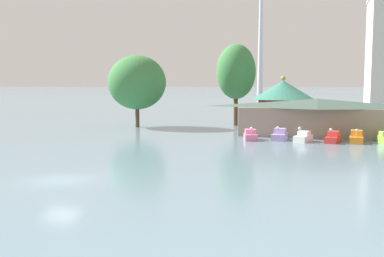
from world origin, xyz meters
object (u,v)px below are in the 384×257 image
object	(u,v)px
pedal_boat_pink	(250,136)
shoreline_tree_tall_left	(137,82)
pedal_boat_red	(333,138)
pedal_boat_orange	(356,138)
boathouse	(317,117)
green_roof_pavilion	(283,102)
pedal_boat_lavender	(280,135)
shoreline_tree_mid	(236,72)
pedal_boat_white	(303,137)

from	to	relation	value
pedal_boat_pink	shoreline_tree_tall_left	size ratio (longest dim) A/B	0.27
pedal_boat_red	pedal_boat_orange	size ratio (longest dim) A/B	1.15
pedal_boat_pink	boathouse	xyz separation A→B (m)	(7.47, 6.33, 1.96)
pedal_boat_red	green_roof_pavilion	distance (m)	15.96
pedal_boat_lavender	pedal_boat_orange	distance (m)	8.55
pedal_boat_lavender	pedal_boat_orange	bearing A→B (deg)	94.03
pedal_boat_orange	shoreline_tree_mid	size ratio (longest dim) A/B	0.20
pedal_boat_white	pedal_boat_orange	xyz separation A→B (m)	(5.79, 0.58, 0.06)
pedal_boat_red	green_roof_pavilion	world-z (taller)	green_roof_pavilion
pedal_boat_orange	shoreline_tree_tall_left	world-z (taller)	shoreline_tree_tall_left
pedal_boat_pink	pedal_boat_orange	world-z (taller)	pedal_boat_orange
pedal_boat_orange	boathouse	size ratio (longest dim) A/B	0.13
pedal_boat_pink	shoreline_tree_mid	world-z (taller)	shoreline_tree_mid
pedal_boat_lavender	green_roof_pavilion	xyz separation A→B (m)	(-0.90, 13.32, 3.44)
pedal_boat_lavender	shoreline_tree_tall_left	distance (m)	25.37
green_roof_pavilion	shoreline_tree_tall_left	size ratio (longest dim) A/B	0.83
boathouse	pedal_boat_pink	bearing A→B (deg)	-139.72
pedal_boat_white	green_roof_pavilion	distance (m)	15.03
pedal_boat_pink	pedal_boat_red	distance (m)	9.32
pedal_boat_pink	pedal_boat_red	bearing A→B (deg)	76.91
shoreline_tree_mid	boathouse	bearing A→B (deg)	-42.15
pedal_boat_red	boathouse	size ratio (longest dim) A/B	0.15
pedal_boat_pink	pedal_boat_lavender	bearing A→B (deg)	90.32
green_roof_pavilion	shoreline_tree_mid	xyz separation A→B (m)	(-7.71, 3.67, 4.53)
pedal_boat_white	shoreline_tree_mid	world-z (taller)	shoreline_tree_mid
pedal_boat_lavender	shoreline_tree_mid	world-z (taller)	shoreline_tree_mid
pedal_boat_white	shoreline_tree_tall_left	size ratio (longest dim) A/B	0.25
green_roof_pavilion	shoreline_tree_tall_left	xyz separation A→B (m)	(-21.61, -3.46, 2.85)
boathouse	green_roof_pavilion	distance (m)	9.48
boathouse	shoreline_tree_mid	xyz separation A→B (m)	(-12.76, 11.55, 6.05)
pedal_boat_pink	pedal_boat_lavender	distance (m)	3.44
shoreline_tree_mid	green_roof_pavilion	bearing A→B (deg)	-25.49
green_roof_pavilion	shoreline_tree_mid	world-z (taller)	shoreline_tree_mid
pedal_boat_pink	pedal_boat_lavender	world-z (taller)	pedal_boat_lavender
pedal_boat_white	boathouse	xyz separation A→B (m)	(1.40, 6.28, 1.97)
pedal_boat_red	pedal_boat_orange	distance (m)	2.58
pedal_boat_lavender	pedal_boat_red	world-z (taller)	pedal_boat_lavender
boathouse	shoreline_tree_mid	world-z (taller)	shoreline_tree_mid
shoreline_tree_mid	pedal_boat_orange	bearing A→B (deg)	-45.15
pedal_boat_white	green_roof_pavilion	size ratio (longest dim) A/B	0.31
pedal_boat_lavender	pedal_boat_red	size ratio (longest dim) A/B	0.93
pedal_boat_red	shoreline_tree_mid	distance (m)	24.26
pedal_boat_pink	pedal_boat_white	size ratio (longest dim) A/B	1.07
pedal_boat_orange	green_roof_pavilion	bearing A→B (deg)	-141.72
pedal_boat_pink	shoreline_tree_tall_left	xyz separation A→B (m)	(-19.19, 10.75, 6.33)
pedal_boat_white	pedal_boat_orange	size ratio (longest dim) A/B	1.06
shoreline_tree_tall_left	shoreline_tree_mid	distance (m)	15.72
pedal_boat_pink	pedal_boat_red	xyz separation A→B (m)	(9.32, 0.25, 0.00)
shoreline_tree_mid	pedal_boat_pink	bearing A→B (deg)	-73.53
pedal_boat_red	shoreline_tree_tall_left	xyz separation A→B (m)	(-28.51, 10.50, 6.33)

